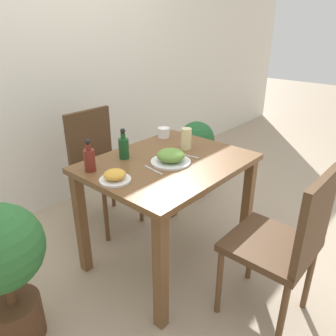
{
  "coord_description": "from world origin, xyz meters",
  "views": [
    {
      "loc": [
        -1.39,
        -1.22,
        1.53
      ],
      "look_at": [
        0.0,
        0.0,
        0.69
      ],
      "focal_mm": 35.0,
      "sensor_mm": 36.0,
      "label": 1
    }
  ],
  "objects_px": {
    "sauce_bottle": "(89,159)",
    "food_plate": "(171,157)",
    "potted_plant_left": "(2,262)",
    "chair_near": "(286,240)",
    "chair_far": "(100,162)",
    "condiment_bottle": "(124,147)",
    "drink_cup": "(164,133)",
    "side_plate": "(115,176)",
    "potted_plant_right": "(196,152)",
    "juice_glass": "(186,139)"
  },
  "relations": [
    {
      "from": "potted_plant_left",
      "to": "drink_cup",
      "type": "bearing_deg",
      "value": 6.25
    },
    {
      "from": "sauce_bottle",
      "to": "potted_plant_right",
      "type": "bearing_deg",
      "value": 8.76
    },
    {
      "from": "food_plate",
      "to": "sauce_bottle",
      "type": "distance_m",
      "value": 0.48
    },
    {
      "from": "potted_plant_right",
      "to": "food_plate",
      "type": "bearing_deg",
      "value": -152.51
    },
    {
      "from": "juice_glass",
      "to": "sauce_bottle",
      "type": "distance_m",
      "value": 0.67
    },
    {
      "from": "food_plate",
      "to": "side_plate",
      "type": "xyz_separation_m",
      "value": [
        -0.38,
        0.06,
        -0.01
      ]
    },
    {
      "from": "food_plate",
      "to": "side_plate",
      "type": "distance_m",
      "value": 0.39
    },
    {
      "from": "chair_near",
      "to": "chair_far",
      "type": "xyz_separation_m",
      "value": [
        0.01,
        1.52,
        0.0
      ]
    },
    {
      "from": "condiment_bottle",
      "to": "chair_far",
      "type": "bearing_deg",
      "value": 70.28
    },
    {
      "from": "condiment_bottle",
      "to": "food_plate",
      "type": "bearing_deg",
      "value": -62.7
    },
    {
      "from": "side_plate",
      "to": "sauce_bottle",
      "type": "relative_size",
      "value": 0.88
    },
    {
      "from": "chair_near",
      "to": "drink_cup",
      "type": "distance_m",
      "value": 1.16
    },
    {
      "from": "sauce_bottle",
      "to": "food_plate",
      "type": "bearing_deg",
      "value": -34.55
    },
    {
      "from": "chair_near",
      "to": "condiment_bottle",
      "type": "distance_m",
      "value": 1.07
    },
    {
      "from": "chair_far",
      "to": "side_plate",
      "type": "relative_size",
      "value": 5.33
    },
    {
      "from": "sauce_bottle",
      "to": "potted_plant_left",
      "type": "xyz_separation_m",
      "value": [
        -0.59,
        -0.06,
        -0.33
      ]
    },
    {
      "from": "sauce_bottle",
      "to": "chair_near",
      "type": "bearing_deg",
      "value": -67.5
    },
    {
      "from": "chair_near",
      "to": "drink_cup",
      "type": "bearing_deg",
      "value": -105.09
    },
    {
      "from": "condiment_bottle",
      "to": "drink_cup",
      "type": "bearing_deg",
      "value": 10.24
    },
    {
      "from": "chair_far",
      "to": "condiment_bottle",
      "type": "height_order",
      "value": "condiment_bottle"
    },
    {
      "from": "potted_plant_right",
      "to": "side_plate",
      "type": "bearing_deg",
      "value": -162.42
    },
    {
      "from": "chair_far",
      "to": "juice_glass",
      "type": "height_order",
      "value": "chair_far"
    },
    {
      "from": "side_plate",
      "to": "drink_cup",
      "type": "bearing_deg",
      "value": 22.13
    },
    {
      "from": "chair_far",
      "to": "drink_cup",
      "type": "bearing_deg",
      "value": -56.29
    },
    {
      "from": "food_plate",
      "to": "potted_plant_right",
      "type": "distance_m",
      "value": 1.07
    },
    {
      "from": "chair_near",
      "to": "side_plate",
      "type": "relative_size",
      "value": 5.33
    },
    {
      "from": "juice_glass",
      "to": "side_plate",
      "type": "bearing_deg",
      "value": -178.43
    },
    {
      "from": "side_plate",
      "to": "juice_glass",
      "type": "xyz_separation_m",
      "value": [
        0.63,
        0.02,
        0.04
      ]
    },
    {
      "from": "chair_far",
      "to": "drink_cup",
      "type": "distance_m",
      "value": 0.57
    },
    {
      "from": "chair_near",
      "to": "chair_far",
      "type": "relative_size",
      "value": 1.0
    },
    {
      "from": "condiment_bottle",
      "to": "potted_plant_right",
      "type": "xyz_separation_m",
      "value": [
        1.04,
        0.2,
        -0.39
      ]
    },
    {
      "from": "food_plate",
      "to": "potted_plant_right",
      "type": "xyz_separation_m",
      "value": [
        0.9,
        0.47,
        -0.35
      ]
    },
    {
      "from": "chair_near",
      "to": "chair_far",
      "type": "height_order",
      "value": "same"
    },
    {
      "from": "chair_far",
      "to": "potted_plant_right",
      "type": "height_order",
      "value": "chair_far"
    },
    {
      "from": "chair_far",
      "to": "sauce_bottle",
      "type": "bearing_deg",
      "value": -130.93
    },
    {
      "from": "chair_far",
      "to": "condiment_bottle",
      "type": "distance_m",
      "value": 0.61
    },
    {
      "from": "food_plate",
      "to": "sauce_bottle",
      "type": "xyz_separation_m",
      "value": [
        -0.39,
        0.27,
        0.04
      ]
    },
    {
      "from": "chair_far",
      "to": "drink_cup",
      "type": "relative_size",
      "value": 10.61
    },
    {
      "from": "chair_far",
      "to": "chair_near",
      "type": "bearing_deg",
      "value": -90.54
    },
    {
      "from": "chair_far",
      "to": "sauce_bottle",
      "type": "relative_size",
      "value": 4.7
    },
    {
      "from": "side_plate",
      "to": "potted_plant_right",
      "type": "bearing_deg",
      "value": 17.58
    },
    {
      "from": "drink_cup",
      "to": "potted_plant_left",
      "type": "bearing_deg",
      "value": -173.75
    },
    {
      "from": "chair_far",
      "to": "food_plate",
      "type": "xyz_separation_m",
      "value": [
        -0.04,
        -0.77,
        0.26
      ]
    },
    {
      "from": "chair_far",
      "to": "juice_glass",
      "type": "bearing_deg",
      "value": -73.55
    },
    {
      "from": "chair_near",
      "to": "juice_glass",
      "type": "bearing_deg",
      "value": -104.86
    },
    {
      "from": "potted_plant_right",
      "to": "condiment_bottle",
      "type": "bearing_deg",
      "value": -168.97
    },
    {
      "from": "potted_plant_left",
      "to": "chair_far",
      "type": "bearing_deg",
      "value": 28.91
    },
    {
      "from": "potted_plant_left",
      "to": "sauce_bottle",
      "type": "bearing_deg",
      "value": 6.08
    },
    {
      "from": "side_plate",
      "to": "drink_cup",
      "type": "height_order",
      "value": "drink_cup"
    },
    {
      "from": "drink_cup",
      "to": "potted_plant_left",
      "type": "xyz_separation_m",
      "value": [
        -1.3,
        -0.14,
        -0.29
      ]
    }
  ]
}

